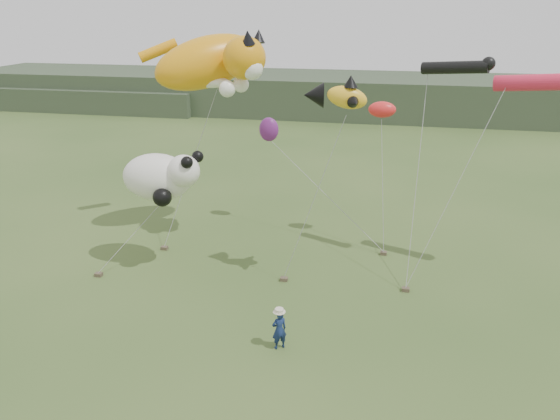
# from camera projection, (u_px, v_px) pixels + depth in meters

# --- Properties ---
(ground) EXTENTS (120.00, 120.00, 0.00)m
(ground) POSITION_uv_depth(u_px,v_px,m) (275.00, 349.00, 18.67)
(ground) COLOR #385123
(ground) RESTS_ON ground
(headland) EXTENTS (90.00, 13.00, 4.00)m
(headland) POSITION_uv_depth(u_px,v_px,m) (333.00, 95.00, 59.57)
(headland) COLOR #2D3D28
(headland) RESTS_ON ground
(festival_attendant) EXTENTS (0.63, 0.59, 1.45)m
(festival_attendant) POSITION_uv_depth(u_px,v_px,m) (279.00, 330.00, 18.50)
(festival_attendant) COLOR #14244E
(festival_attendant) RESTS_ON ground
(sandbag_anchors) EXTENTS (13.39, 4.99, 0.16)m
(sandbag_anchors) POSITION_uv_depth(u_px,v_px,m) (266.00, 268.00, 24.31)
(sandbag_anchors) COLOR brown
(sandbag_anchors) RESTS_ON ground
(cat_kite) EXTENTS (6.78, 5.14, 3.39)m
(cat_kite) POSITION_uv_depth(u_px,v_px,m) (215.00, 62.00, 25.06)
(cat_kite) COLOR orange
(cat_kite) RESTS_ON ground
(fish_kite) EXTENTS (2.63, 1.72, 1.38)m
(fish_kite) POSITION_uv_depth(u_px,v_px,m) (335.00, 96.00, 20.47)
(fish_kite) COLOR yellow
(fish_kite) RESTS_ON ground
(tube_kites) EXTENTS (6.49, 2.08, 1.42)m
(tube_kites) POSITION_uv_depth(u_px,v_px,m) (520.00, 77.00, 21.38)
(tube_kites) COLOR black
(tube_kites) RESTS_ON ground
(panda_kite) EXTENTS (3.61, 2.34, 2.24)m
(panda_kite) POSITION_uv_depth(u_px,v_px,m) (161.00, 177.00, 23.38)
(panda_kite) COLOR white
(panda_kite) RESTS_ON ground
(misc_kites) EXTENTS (6.81, 1.96, 2.43)m
(misc_kites) POSITION_uv_depth(u_px,v_px,m) (318.00, 121.00, 26.66)
(misc_kites) COLOR red
(misc_kites) RESTS_ON ground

